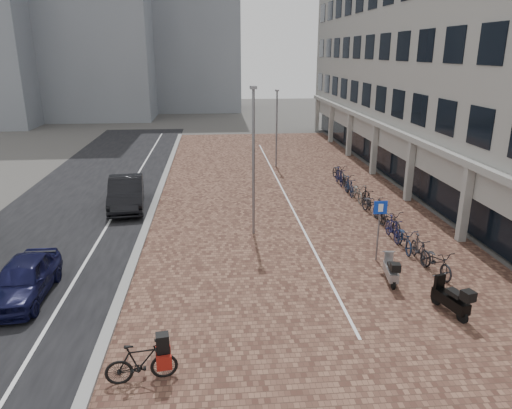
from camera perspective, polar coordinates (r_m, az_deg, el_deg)
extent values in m
plane|color=#474442|center=(16.67, 1.88, -10.60)|extent=(140.00, 140.00, 0.00)
cube|color=brown|center=(27.97, 2.98, 1.35)|extent=(14.50, 42.00, 0.04)
cube|color=black|center=(28.61, -19.39, 0.70)|extent=(8.00, 50.00, 0.03)
cube|color=gray|center=(27.88, -11.62, 1.07)|extent=(0.35, 42.00, 0.14)
cube|color=white|center=(28.18, -15.46, 0.86)|extent=(0.12, 44.00, 0.00)
cube|color=white|center=(27.99, 3.39, 1.40)|extent=(0.10, 30.00, 0.00)
cube|color=gray|center=(33.97, 21.85, 17.58)|extent=(8.00, 40.00, 13.00)
cube|color=black|center=(33.21, 15.22, 6.39)|extent=(0.15, 38.00, 3.20)
cube|color=gray|center=(32.86, 15.14, 9.38)|extent=(1.60, 38.00, 0.30)
cube|color=gray|center=(22.28, 23.67, 0.03)|extent=(0.35, 0.35, 3.40)
cube|color=gray|center=(27.47, 17.86, 3.84)|extent=(0.35, 0.35, 3.40)
cube|color=gray|center=(32.94, 13.91, 6.40)|extent=(0.35, 0.35, 3.40)
cube|color=gray|center=(38.57, 11.07, 8.20)|extent=(0.35, 0.35, 3.40)
cube|color=gray|center=(44.30, 8.95, 9.53)|extent=(0.35, 0.35, 3.40)
cube|color=gray|center=(50.09, 7.30, 10.54)|extent=(0.35, 0.35, 3.40)
cube|color=gray|center=(69.76, -7.43, 21.86)|extent=(12.00, 10.00, 26.00)
imported|color=black|center=(17.88, -26.00, -8.01)|extent=(1.66, 4.07, 1.38)
imported|color=black|center=(26.07, -15.22, 1.34)|extent=(2.34, 5.13, 1.63)
imported|color=black|center=(12.84, -13.51, -17.89)|extent=(1.86, 0.77, 1.08)
cube|color=black|center=(12.57, -13.68, -16.08)|extent=(0.37, 0.35, 0.49)
cube|color=maroon|center=(12.85, -14.55, -17.67)|extent=(0.39, 0.16, 0.38)
cube|color=maroon|center=(12.78, -12.51, -17.71)|extent=(0.39, 0.16, 0.38)
cylinder|color=slate|center=(19.26, 14.35, -3.41)|extent=(0.07, 0.07, 2.28)
cube|color=#0E35BB|center=(18.88, 14.63, -0.35)|extent=(0.52, 0.05, 0.52)
cylinder|color=slate|center=(20.83, -0.30, 4.85)|extent=(0.12, 0.12, 6.51)
cylinder|color=slate|center=(33.99, 2.46, 8.93)|extent=(0.12, 0.12, 5.37)
imported|color=black|center=(19.04, 20.71, -6.32)|extent=(0.96, 2.05, 1.04)
imported|color=black|center=(19.92, 18.89, -5.02)|extent=(0.59, 1.77, 1.05)
imported|color=#16233D|center=(20.85, 17.32, -3.86)|extent=(0.88, 2.03, 1.04)
imported|color=#15163B|center=(21.81, 16.00, -2.76)|extent=(0.51, 1.75, 1.05)
imported|color=black|center=(22.92, 15.65, -1.74)|extent=(1.01, 2.06, 1.04)
imported|color=black|center=(23.92, 14.63, -0.82)|extent=(0.59, 1.77, 1.05)
imported|color=#232328|center=(24.92, 13.56, 0.00)|extent=(0.95, 2.05, 1.04)
imported|color=black|center=(26.00, 13.04, 0.80)|extent=(0.55, 1.76, 1.05)
imported|color=#625F59|center=(27.01, 12.01, 1.49)|extent=(0.75, 1.99, 1.04)
imported|color=#141E37|center=(28.02, 11.06, 2.16)|extent=(0.49, 1.75, 1.05)
imported|color=black|center=(29.13, 10.73, 2.76)|extent=(0.85, 2.02, 1.04)
imported|color=black|center=(30.16, 9.90, 3.34)|extent=(0.53, 1.76, 1.05)
imported|color=black|center=(31.31, 9.85, 3.86)|extent=(0.94, 2.05, 1.04)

